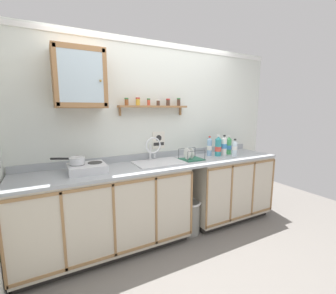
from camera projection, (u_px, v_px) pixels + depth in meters
name	position (u px, v px, depth m)	size (l,w,h in m)	color
floor	(175.00, 246.00, 2.68)	(6.28, 6.28, 0.00)	slate
back_wall	(152.00, 137.00, 3.02)	(3.88, 0.07, 2.43)	silver
lower_cabinet_run	(107.00, 212.00, 2.53)	(1.85, 0.63, 0.91)	black
lower_cabinet_run_right	(226.00, 187.00, 3.34)	(1.22, 0.63, 0.91)	black
countertop	(164.00, 164.00, 2.78)	(3.24, 0.65, 0.03)	#9EA3A8
backsplash	(154.00, 155.00, 3.03)	(3.24, 0.02, 0.08)	#9EA3A8
sink	(158.00, 165.00, 2.79)	(0.59, 0.46, 0.44)	silver
hot_plate_stove	(87.00, 168.00, 2.38)	(0.37, 0.33, 0.09)	silver
saucepan	(76.00, 160.00, 2.34)	(0.32, 0.21, 0.07)	silver
bottle_water_clear_0	(235.00, 148.00, 3.19)	(0.07, 0.07, 0.24)	silver
bottle_detergent_teal_1	(218.00, 147.00, 3.18)	(0.09, 0.09, 0.29)	teal
bottle_water_blue_2	(209.00, 147.00, 3.20)	(0.07, 0.07, 0.28)	#8CB7E0
bottle_opaque_white_3	(224.00, 146.00, 3.22)	(0.08, 0.08, 0.29)	white
bottle_soda_green_4	(229.00, 146.00, 3.31)	(0.07, 0.07, 0.27)	#4CB266
dish_rack	(191.00, 157.00, 2.94)	(0.28, 0.24, 0.16)	#26664C
wall_cabinet	(79.00, 78.00, 2.35)	(0.51, 0.32, 0.60)	#996B42
spice_shelf	(154.00, 105.00, 2.87)	(0.90, 0.14, 0.22)	#996B42
warning_sign	(159.00, 140.00, 3.04)	(0.18, 0.01, 0.23)	silver
trash_bin	(190.00, 216.00, 2.94)	(0.28, 0.28, 0.42)	gray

